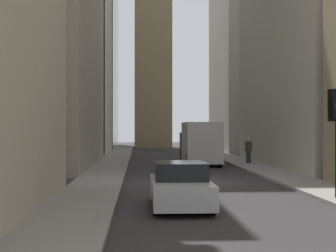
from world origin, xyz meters
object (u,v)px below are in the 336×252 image
at_px(delivery_truck, 200,143).
at_px(pedestrian, 248,149).
at_px(sedan_silver, 180,187).
at_px(discarded_bottle, 98,218).

xyz_separation_m(delivery_truck, pedestrian, (-0.54, -3.17, -0.40)).
bearing_deg(pedestrian, sedan_silver, 162.36).
distance_m(sedan_silver, discarded_bottle, 3.99).
bearing_deg(pedestrian, discarded_bottle, 159.39).
height_order(delivery_truck, sedan_silver, delivery_truck).
xyz_separation_m(pedestrian, discarded_bottle, (-22.01, 8.28, -0.81)).
bearing_deg(discarded_bottle, delivery_truck, -12.76).
bearing_deg(sedan_silver, delivery_truck, -8.25).
bearing_deg(sedan_silver, pedestrian, -17.64).
bearing_deg(discarded_bottle, pedestrian, -20.61).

